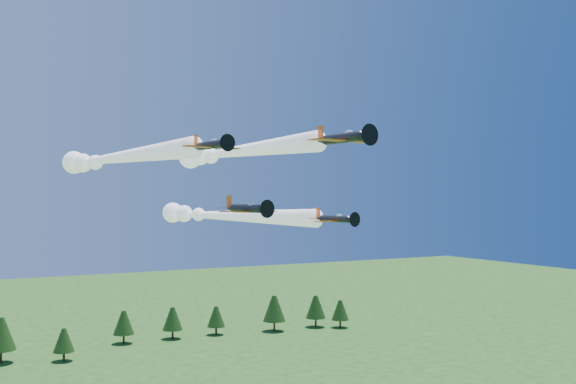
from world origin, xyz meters
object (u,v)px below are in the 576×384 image
plane_left (113,158)px  plane_slot (247,209)px  plane_lead (234,152)px  plane_right (222,215)px

plane_left → plane_slot: plane_left is taller
plane_left → plane_slot: (14.08, -15.59, -7.22)m
plane_lead → plane_slot: size_ratio=4.63×
plane_lead → plane_left: plane_lead is taller
plane_lead → plane_slot: plane_lead is taller
plane_left → plane_right: size_ratio=1.01×
plane_left → plane_slot: bearing=-57.2°
plane_right → plane_slot: bearing=-114.6°
plane_right → plane_slot: plane_slot is taller
plane_lead → plane_slot: 9.67m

